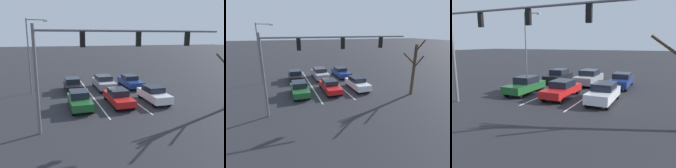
% 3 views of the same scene
% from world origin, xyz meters
% --- Properties ---
extents(ground_plane, '(240.00, 240.00, 0.00)m').
position_xyz_m(ground_plane, '(0.00, 0.00, 0.00)').
color(ground_plane, '#28282D').
extents(lane_stripe_left_divider, '(0.12, 15.41, 0.01)m').
position_xyz_m(lane_stripe_left_divider, '(-1.76, 1.70, 0.01)').
color(lane_stripe_left_divider, silver).
rests_on(lane_stripe_left_divider, ground_plane).
extents(lane_stripe_center_divider, '(0.12, 15.41, 0.01)m').
position_xyz_m(lane_stripe_center_divider, '(1.76, 1.70, 0.01)').
color(lane_stripe_center_divider, silver).
rests_on(lane_stripe_center_divider, ground_plane).
extents(car_white_leftlane_front, '(1.71, 4.32, 1.51)m').
position_xyz_m(car_white_leftlane_front, '(-3.49, 6.06, 0.77)').
color(car_white_leftlane_front, silver).
rests_on(car_white_leftlane_front, ground_plane).
extents(car_red_midlane_front, '(1.73, 4.68, 1.43)m').
position_xyz_m(car_red_midlane_front, '(0.02, 5.91, 0.74)').
color(car_red_midlane_front, red).
rests_on(car_red_midlane_front, ground_plane).
extents(car_darkgreen_rightlane_front, '(1.74, 4.32, 1.51)m').
position_xyz_m(car_darkgreen_rightlane_front, '(3.59, 5.97, 0.77)').
color(car_darkgreen_rightlane_front, '#1E5928').
rests_on(car_darkgreen_rightlane_front, ground_plane).
extents(car_navy_leftlane_second, '(1.81, 4.79, 1.44)m').
position_xyz_m(car_navy_leftlane_second, '(-3.61, -0.46, 0.74)').
color(car_navy_leftlane_second, navy).
rests_on(car_navy_leftlane_second, ground_plane).
extents(car_black_rightlane_second, '(1.77, 4.32, 1.49)m').
position_xyz_m(car_black_rightlane_second, '(3.44, -0.36, 0.76)').
color(car_black_rightlane_second, black).
rests_on(car_black_rightlane_second, ground_plane).
extents(car_gray_midlane_second, '(1.92, 4.77, 1.62)m').
position_xyz_m(car_gray_midlane_second, '(-0.21, -0.37, 0.83)').
color(car_gray_midlane_second, gray).
rests_on(car_gray_midlane_second, ground_plane).
extents(traffic_signal_gantry, '(13.04, 0.37, 6.87)m').
position_xyz_m(traffic_signal_gantry, '(2.45, 10.39, 5.25)').
color(traffic_signal_gantry, slate).
rests_on(traffic_signal_gantry, ground_plane).
extents(street_lamp_right_shoulder, '(2.15, 0.24, 7.96)m').
position_xyz_m(street_lamp_right_shoulder, '(7.65, -0.50, 4.62)').
color(street_lamp_right_shoulder, slate).
rests_on(street_lamp_right_shoulder, ground_plane).
extents(bare_tree_near, '(1.98, 1.68, 6.16)m').
position_xyz_m(bare_tree_near, '(-8.47, 9.85, 3.18)').
color(bare_tree_near, '#423323').
rests_on(bare_tree_near, ground_plane).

